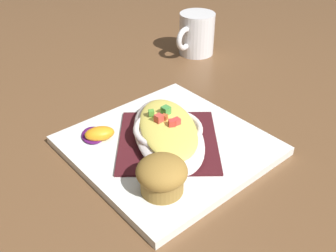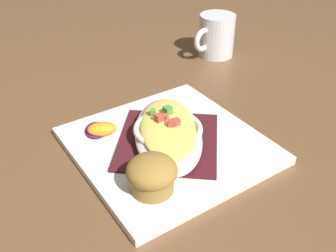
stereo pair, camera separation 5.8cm
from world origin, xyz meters
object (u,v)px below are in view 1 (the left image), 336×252
gratin_dish (168,131)px  muffin (162,175)px  coffee_mug (196,36)px  square_plate (168,145)px  orange_garnish (98,134)px

gratin_dish → muffin: size_ratio=3.34×
coffee_mug → muffin: bearing=-131.6°
coffee_mug → square_plate: bearing=-132.9°
orange_garnish → gratin_dish: bearing=-38.0°
square_plate → gratin_dish: gratin_dish is taller
square_plate → coffee_mug: 0.38m
square_plate → muffin: 0.11m
muffin → orange_garnish: size_ratio=1.13×
square_plate → muffin: size_ratio=4.06×
orange_garnish → coffee_mug: size_ratio=0.54×
gratin_dish → muffin: (-0.06, -0.08, 0.00)m
orange_garnish → coffee_mug: (0.34, 0.21, 0.02)m
square_plate → coffee_mug: bearing=47.1°
gratin_dish → coffee_mug: size_ratio=2.02×
gratin_dish → coffee_mug: 0.37m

